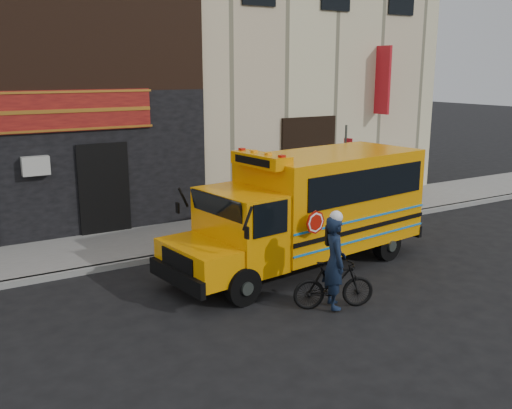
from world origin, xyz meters
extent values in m
plane|color=black|center=(0.00, 0.00, 0.00)|extent=(120.00, 120.00, 0.00)
cube|color=gray|center=(0.00, 2.60, 0.07)|extent=(40.00, 0.20, 0.15)
cube|color=#65635E|center=(0.00, 4.10, 0.07)|extent=(40.00, 3.00, 0.15)
cube|color=beige|center=(0.00, 10.50, 6.15)|extent=(20.00, 10.00, 12.00)
cube|color=black|center=(-5.00, 5.55, 2.15)|extent=(10.00, 0.30, 4.00)
cube|color=#331D11|center=(-5.00, 5.55, 5.65)|extent=(10.00, 0.28, 3.00)
cube|color=#590C0E|center=(-5.00, 5.38, 3.65)|extent=(6.50, 0.12, 1.10)
cube|color=black|center=(-3.20, 5.40, 1.40)|extent=(1.30, 0.10, 2.50)
cube|color=#B2141D|center=(7.00, 5.15, 4.35)|extent=(0.10, 0.70, 2.40)
cylinder|color=black|center=(-2.22, -0.91, 0.40)|extent=(0.83, 0.38, 0.80)
cylinder|color=black|center=(-2.48, 0.97, 0.40)|extent=(0.83, 0.38, 0.80)
cylinder|color=black|center=(2.34, -0.29, 0.40)|extent=(0.83, 0.38, 0.80)
cylinder|color=black|center=(2.08, 1.59, 0.40)|extent=(0.83, 0.38, 0.80)
cube|color=orange|center=(-2.80, -0.03, 0.80)|extent=(1.26, 2.12, 0.70)
cube|color=black|center=(-3.34, -0.10, 0.55)|extent=(0.39, 2.05, 0.35)
cube|color=orange|center=(-1.71, 0.12, 1.30)|extent=(1.47, 2.24, 1.70)
cube|color=black|center=(-2.27, 0.04, 1.70)|extent=(0.30, 1.79, 0.90)
cube|color=orange|center=(1.12, 0.50, 1.62)|extent=(4.75, 2.78, 2.25)
cube|color=black|center=(3.38, 0.80, 0.55)|extent=(0.41, 2.20, 0.30)
cube|color=black|center=(1.37, -0.59, 2.10)|extent=(3.87, 0.56, 0.75)
cube|color=orange|center=(-1.11, 0.20, 2.78)|extent=(0.71, 1.65, 0.28)
cylinder|color=#A91206|center=(-0.49, -1.03, 1.55)|extent=(0.52, 0.10, 0.52)
cylinder|color=#454D47|center=(3.48, 2.84, 1.55)|extent=(0.07, 0.07, 3.11)
cube|color=#B2141D|center=(3.51, 2.77, 2.53)|extent=(0.13, 0.26, 0.39)
cube|color=white|center=(3.51, 2.77, 2.04)|extent=(0.13, 0.26, 0.34)
imported|color=black|center=(-0.72, -2.00, 0.50)|extent=(1.72, 1.06, 1.00)
imported|color=black|center=(-0.74, -2.03, 0.94)|extent=(0.68, 0.81, 1.89)
camera|label=1|loc=(-7.59, -10.48, 4.74)|focal=40.00mm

